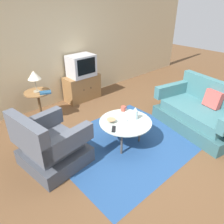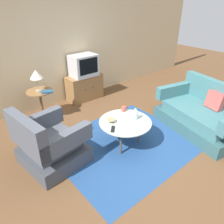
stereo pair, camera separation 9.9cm
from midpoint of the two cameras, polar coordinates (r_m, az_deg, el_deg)
ground_plane at (r=3.70m, az=6.95°, el=-9.06°), size 16.00×16.00×0.00m
back_wall at (r=5.00m, az=-13.90°, el=17.49°), size 9.00×0.12×2.70m
area_rug at (r=3.73m, az=4.12°, el=-8.49°), size 2.30×1.96×0.00m
armchair at (r=3.28m, az=-15.55°, el=-8.67°), size 0.94×0.95×0.91m
couch at (r=4.35m, az=23.78°, el=-0.72°), size 1.23×1.75×0.88m
coffee_table at (r=3.50m, az=4.37°, el=-3.03°), size 0.86×0.86×0.45m
side_table at (r=4.50m, az=-17.99°, el=3.44°), size 0.51×0.51×0.61m
tv_stand at (r=5.25m, az=-6.80°, el=6.60°), size 0.85×0.43×0.60m
television at (r=5.05m, az=-7.02°, el=12.26°), size 0.60×0.43×0.49m
table_lamp at (r=4.31m, az=-19.07°, el=9.40°), size 0.25×0.25×0.42m
vase at (r=3.51m, az=7.04°, el=-0.46°), size 0.09×0.09×0.21m
mug at (r=3.78m, az=3.93°, el=0.87°), size 0.13×0.08×0.09m
bowl at (r=3.43m, az=0.50°, el=-2.38°), size 0.15×0.15×0.06m
tv_remote_dark at (r=3.26m, az=1.09°, el=-4.58°), size 0.15×0.15×0.02m
tv_remote_silver at (r=3.49m, az=3.67°, el=-2.20°), size 0.10×0.16×0.02m
book at (r=4.30m, az=-16.36°, el=5.26°), size 0.25×0.21×0.03m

